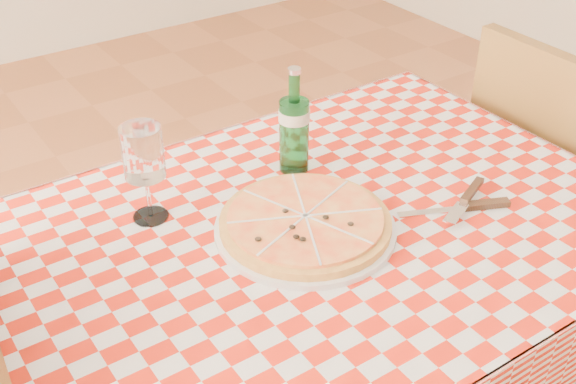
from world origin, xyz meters
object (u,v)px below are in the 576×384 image
at_px(wine_glass, 146,174).
at_px(pizza_plate, 305,222).
at_px(water_bottle, 294,121).
at_px(dining_table, 313,268).
at_px(chair_near, 550,181).

bearing_deg(wine_glass, pizza_plate, -42.92).
distance_m(water_bottle, wine_glass, 0.34).
height_order(dining_table, chair_near, chair_near).
xyz_separation_m(dining_table, wine_glass, (-0.24, 0.21, 0.20)).
distance_m(dining_table, wine_glass, 0.38).
bearing_deg(water_bottle, dining_table, -114.63).
bearing_deg(wine_glass, water_bottle, -1.43).
relative_size(water_bottle, wine_glass, 1.18).
xyz_separation_m(chair_near, pizza_plate, (-0.86, -0.06, 0.25)).
bearing_deg(water_bottle, wine_glass, 178.57).
distance_m(dining_table, chair_near, 0.85).
bearing_deg(chair_near, water_bottle, 170.03).
bearing_deg(wine_glass, dining_table, -41.08).
relative_size(chair_near, pizza_plate, 2.66).
height_order(chair_near, wine_glass, wine_glass).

